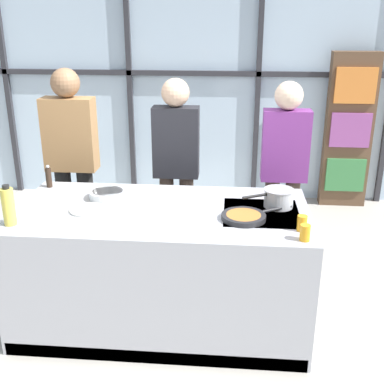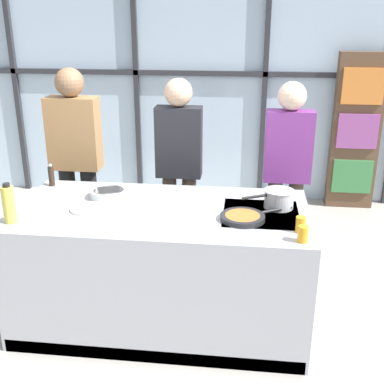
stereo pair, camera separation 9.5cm
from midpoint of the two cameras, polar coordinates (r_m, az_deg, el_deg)
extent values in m
plane|color=#ADA89E|center=(3.84, -4.11, -14.73)|extent=(18.00, 18.00, 0.00)
cube|color=silver|center=(5.91, -0.29, 12.61)|extent=(6.40, 0.04, 2.80)
cube|color=#2D2D33|center=(5.85, -0.34, 13.90)|extent=(6.40, 0.06, 0.06)
cube|color=#2D2D33|center=(6.49, -21.50, 11.93)|extent=(0.06, 0.06, 2.80)
cube|color=#2D2D33|center=(5.98, -7.86, 12.51)|extent=(0.06, 0.06, 2.80)
cube|color=#2D2D33|center=(5.84, 7.36, 12.35)|extent=(0.06, 0.06, 2.80)
cube|color=brown|center=(5.95, 17.60, 6.85)|extent=(0.54, 0.16, 1.81)
cube|color=#3D8447|center=(5.99, 17.27, 1.93)|extent=(0.45, 0.03, 0.40)
cube|color=#994C93|center=(5.85, 17.83, 6.98)|extent=(0.45, 0.03, 0.40)
cube|color=orange|center=(5.76, 18.38, 11.88)|extent=(0.45, 0.03, 0.40)
cube|color=#A8AAB2|center=(3.59, -4.29, -8.78)|extent=(2.08, 1.03, 0.91)
cube|color=black|center=(3.36, 7.40, -2.54)|extent=(0.52, 0.52, 0.01)
cube|color=black|center=(3.42, -5.48, -18.81)|extent=(2.04, 0.03, 0.10)
cylinder|color=#38383D|center=(3.24, 5.27, -3.31)|extent=(0.13, 0.13, 0.01)
cylinder|color=#38383D|center=(3.25, 9.68, -3.43)|extent=(0.13, 0.13, 0.01)
cylinder|color=#38383D|center=(3.47, 5.27, -1.65)|extent=(0.13, 0.13, 0.01)
cylinder|color=#38383D|center=(3.48, 9.38, -1.77)|extent=(0.13, 0.13, 0.01)
cylinder|color=black|center=(4.59, -12.84, -2.67)|extent=(0.14, 0.14, 0.89)
cylinder|color=black|center=(4.65, -15.22, -2.56)|extent=(0.14, 0.14, 0.89)
cube|color=#A37547|center=(4.39, -14.89, 6.62)|extent=(0.45, 0.20, 0.64)
sphere|color=#8C6647|center=(4.31, -15.43, 12.37)|extent=(0.25, 0.25, 0.25)
cylinder|color=#47382D|center=(4.41, -1.27, -3.37)|extent=(0.13, 0.13, 0.85)
cylinder|color=#47382D|center=(4.43, -3.57, -3.28)|extent=(0.13, 0.13, 0.85)
cube|color=#232328|center=(4.18, -2.57, 5.91)|extent=(0.40, 0.18, 0.61)
sphere|color=#D8AD8C|center=(4.09, -2.66, 11.70)|extent=(0.24, 0.24, 0.24)
cylinder|color=#47382D|center=(4.42, 10.93, -3.77)|extent=(0.13, 0.13, 0.85)
cylinder|color=#47382D|center=(4.40, 8.62, -3.71)|extent=(0.13, 0.13, 0.85)
cube|color=#7A3384|center=(4.17, 10.37, 5.42)|extent=(0.40, 0.18, 0.61)
sphere|color=beige|center=(4.08, 10.75, 11.16)|extent=(0.24, 0.24, 0.24)
cylinder|color=#232326|center=(3.23, 5.29, -2.96)|extent=(0.30, 0.30, 0.04)
cylinder|color=#B26B2D|center=(3.23, 5.29, -2.74)|extent=(0.23, 0.23, 0.01)
cylinder|color=#232326|center=(3.37, 9.23, -2.00)|extent=(0.22, 0.14, 0.02)
cylinder|color=silver|center=(3.46, 9.45, -0.70)|extent=(0.21, 0.21, 0.13)
cylinder|color=silver|center=(3.43, 9.51, 0.26)|extent=(0.21, 0.21, 0.01)
cylinder|color=black|center=(3.35, 6.63, -0.50)|extent=(0.17, 0.10, 0.02)
cylinder|color=white|center=(3.45, -13.01, -2.06)|extent=(0.25, 0.25, 0.01)
cylinder|color=silver|center=(3.64, -10.68, -0.29)|extent=(0.28, 0.28, 0.06)
cylinder|color=#4C4C51|center=(3.63, -10.70, 0.07)|extent=(0.23, 0.23, 0.01)
cylinder|color=#E0CC4C|center=(3.34, -21.69, -1.65)|extent=(0.08, 0.08, 0.25)
cylinder|color=black|center=(3.29, -21.99, 0.56)|extent=(0.04, 0.04, 0.02)
cylinder|color=#332319|center=(3.97, -17.28, 1.63)|extent=(0.05, 0.05, 0.16)
sphere|color=#B2B2B7|center=(3.95, -17.42, 2.88)|extent=(0.03, 0.03, 0.03)
cylinder|color=orange|center=(2.98, 12.35, -4.74)|extent=(0.06, 0.06, 0.10)
cylinder|color=orange|center=(3.11, 12.06, -3.64)|extent=(0.06, 0.06, 0.10)
camera|label=1|loc=(0.05, -90.80, -0.30)|focal=45.00mm
camera|label=2|loc=(0.05, 89.20, 0.30)|focal=45.00mm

